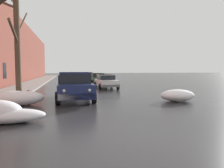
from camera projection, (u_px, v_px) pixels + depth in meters
The scene contains 12 objects.
ground_plane at pixel (152, 145), 5.30m from camera, with size 200.00×200.00×0.00m, color #2B2B2D.
left_sidewalk_slab at pixel (24, 87), 21.44m from camera, with size 3.14×80.00×0.13m, color gray.
brick_townhouse_facade at pixel (0, 43), 20.67m from camera, with size 0.63×80.00×9.11m.
snow_bank_near_corner_left at pixel (18, 98), 11.01m from camera, with size 2.65×1.09×0.80m.
snow_bank_along_left_kerb at pixel (177, 96), 12.44m from camera, with size 2.12×1.41×0.72m.
snow_bank_mid_block_left at pixel (8, 116), 7.46m from camera, with size 2.62×1.01×0.55m.
bare_tree_second_along_sidewalk at pixel (17, 40), 11.67m from camera, with size 1.31×3.76×6.89m.
pickup_truck_darkblue_approaching_near_lane at pixel (75, 86), 12.89m from camera, with size 2.28×5.34×1.76m.
sedan_white_parked_kerbside_close at pixel (106, 81), 20.86m from camera, with size 2.02×4.34×1.42m.
sedan_green_parked_kerbside_mid at pixel (98, 78), 27.30m from camera, with size 1.95×3.92×1.42m.
sedan_red_parked_far_down_block at pixel (88, 76), 34.13m from camera, with size 2.16×4.31×1.42m.
fire_hydrant at pixel (28, 96), 12.33m from camera, with size 0.42×0.22×0.71m.
Camera 1 is at (-2.12, -4.83, 1.94)m, focal length 33.12 mm.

